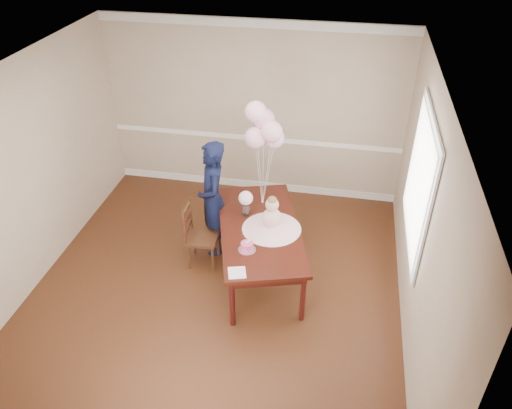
% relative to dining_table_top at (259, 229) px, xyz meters
% --- Properties ---
extents(floor, '(4.50, 5.00, 0.00)m').
position_rel_dining_table_top_xyz_m(floor, '(-0.47, -0.48, -0.69)').
color(floor, '#361A0D').
rests_on(floor, ground).
extents(ceiling, '(4.50, 5.00, 0.02)m').
position_rel_dining_table_top_xyz_m(ceiling, '(-0.47, -0.48, 2.01)').
color(ceiling, silver).
rests_on(ceiling, wall_back).
extents(wall_back, '(4.50, 0.02, 2.70)m').
position_rel_dining_table_top_xyz_m(wall_back, '(-0.47, 2.02, 0.66)').
color(wall_back, tan).
rests_on(wall_back, floor).
extents(wall_front, '(4.50, 0.02, 2.70)m').
position_rel_dining_table_top_xyz_m(wall_front, '(-0.47, -2.98, 0.66)').
color(wall_front, tan).
rests_on(wall_front, floor).
extents(wall_left, '(0.02, 5.00, 2.70)m').
position_rel_dining_table_top_xyz_m(wall_left, '(-2.72, -0.48, 0.66)').
color(wall_left, tan).
rests_on(wall_left, floor).
extents(wall_right, '(0.02, 5.00, 2.70)m').
position_rel_dining_table_top_xyz_m(wall_right, '(1.78, -0.48, 0.66)').
color(wall_right, tan).
rests_on(wall_right, floor).
extents(chair_rail_trim, '(4.50, 0.02, 0.07)m').
position_rel_dining_table_top_xyz_m(chair_rail_trim, '(-0.47, 2.01, 0.21)').
color(chair_rail_trim, white).
rests_on(chair_rail_trim, wall_back).
extents(crown_molding, '(4.50, 0.02, 0.12)m').
position_rel_dining_table_top_xyz_m(crown_molding, '(-0.47, 2.01, 1.94)').
color(crown_molding, silver).
rests_on(crown_molding, wall_back).
extents(baseboard_trim, '(4.50, 0.02, 0.12)m').
position_rel_dining_table_top_xyz_m(baseboard_trim, '(-0.47, 2.01, -0.63)').
color(baseboard_trim, white).
rests_on(baseboard_trim, floor).
extents(window_frame, '(0.02, 1.66, 1.56)m').
position_rel_dining_table_top_xyz_m(window_frame, '(1.76, 0.02, 0.86)').
color(window_frame, silver).
rests_on(window_frame, wall_right).
extents(window_blinds, '(0.01, 1.50, 1.40)m').
position_rel_dining_table_top_xyz_m(window_blinds, '(1.74, 0.02, 0.86)').
color(window_blinds, silver).
rests_on(window_blinds, wall_right).
extents(dining_table_top, '(1.46, 2.10, 0.05)m').
position_rel_dining_table_top_xyz_m(dining_table_top, '(0.00, 0.00, 0.00)').
color(dining_table_top, black).
rests_on(dining_table_top, table_leg_fl).
extents(table_apron, '(1.34, 1.98, 0.10)m').
position_rel_dining_table_top_xyz_m(table_apron, '(0.00, -0.00, -0.07)').
color(table_apron, black).
rests_on(table_apron, table_leg_fl).
extents(table_leg_fl, '(0.08, 0.08, 0.67)m').
position_rel_dining_table_top_xyz_m(table_leg_fl, '(-0.13, -0.96, -0.36)').
color(table_leg_fl, black).
rests_on(table_leg_fl, floor).
extents(table_leg_fr, '(0.08, 0.08, 0.67)m').
position_rel_dining_table_top_xyz_m(table_leg_fr, '(0.64, -0.73, -0.36)').
color(table_leg_fr, black).
rests_on(table_leg_fr, floor).
extents(table_leg_bl, '(0.08, 0.08, 0.67)m').
position_rel_dining_table_top_xyz_m(table_leg_bl, '(-0.64, 0.73, -0.36)').
color(table_leg_bl, black).
rests_on(table_leg_bl, floor).
extents(table_leg_br, '(0.08, 0.08, 0.67)m').
position_rel_dining_table_top_xyz_m(table_leg_br, '(0.13, 0.96, -0.36)').
color(table_leg_br, black).
rests_on(table_leg_br, floor).
extents(baby_skirt, '(0.90, 0.90, 0.10)m').
position_rel_dining_table_top_xyz_m(baby_skirt, '(0.15, -0.00, 0.07)').
color(baby_skirt, '#FAB8CC').
rests_on(baby_skirt, dining_table_top).
extents(baby_torso, '(0.23, 0.23, 0.23)m').
position_rel_dining_table_top_xyz_m(baby_torso, '(0.15, -0.00, 0.20)').
color(baby_torso, pink).
rests_on(baby_torso, baby_skirt).
extents(baby_head, '(0.16, 0.16, 0.16)m').
position_rel_dining_table_top_xyz_m(baby_head, '(0.15, -0.00, 0.38)').
color(baby_head, '#D6AD93').
rests_on(baby_head, baby_torso).
extents(baby_hair, '(0.11, 0.11, 0.11)m').
position_rel_dining_table_top_xyz_m(baby_hair, '(0.15, -0.00, 0.43)').
color(baby_hair, brown).
rests_on(baby_hair, baby_head).
extents(cake_platter, '(0.26, 0.26, 0.01)m').
position_rel_dining_table_top_xyz_m(cake_platter, '(-0.06, -0.47, 0.03)').
color(cake_platter, silver).
rests_on(cake_platter, dining_table_top).
extents(birthday_cake, '(0.18, 0.18, 0.10)m').
position_rel_dining_table_top_xyz_m(birthday_cake, '(-0.06, -0.47, 0.08)').
color(birthday_cake, '#D74476').
rests_on(birthday_cake, cake_platter).
extents(cake_flower_a, '(0.03, 0.03, 0.03)m').
position_rel_dining_table_top_xyz_m(cake_flower_a, '(-0.06, -0.47, 0.14)').
color(cake_flower_a, white).
rests_on(cake_flower_a, birthday_cake).
extents(cake_flower_b, '(0.03, 0.03, 0.03)m').
position_rel_dining_table_top_xyz_m(cake_flower_b, '(-0.04, -0.44, 0.14)').
color(cake_flower_b, white).
rests_on(cake_flower_b, birthday_cake).
extents(rose_vase_near, '(0.12, 0.12, 0.15)m').
position_rel_dining_table_top_xyz_m(rose_vase_near, '(-0.22, 0.23, 0.10)').
color(rose_vase_near, silver).
rests_on(rose_vase_near, dining_table_top).
extents(roses_near, '(0.18, 0.18, 0.18)m').
position_rel_dining_table_top_xyz_m(roses_near, '(-0.22, 0.23, 0.27)').
color(roses_near, silver).
rests_on(roses_near, rose_vase_near).
extents(napkin, '(0.24, 0.24, 0.01)m').
position_rel_dining_table_top_xyz_m(napkin, '(-0.09, -0.87, 0.03)').
color(napkin, white).
rests_on(napkin, dining_table_top).
extents(balloon_weight, '(0.05, 0.05, 0.02)m').
position_rel_dining_table_top_xyz_m(balloon_weight, '(-0.06, 0.53, 0.03)').
color(balloon_weight, white).
rests_on(balloon_weight, dining_table_top).
extents(balloon_a, '(0.27, 0.27, 0.27)m').
position_rel_dining_table_top_xyz_m(balloon_a, '(-0.15, 0.50, 0.98)').
color(balloon_a, '#E8A4B9').
rests_on(balloon_a, balloon_ribbon_a).
extents(balloon_b, '(0.27, 0.27, 0.27)m').
position_rel_dining_table_top_xyz_m(balloon_b, '(0.05, 0.51, 1.07)').
color(balloon_b, '#EDA8BE').
rests_on(balloon_b, balloon_ribbon_b).
extents(balloon_c, '(0.27, 0.27, 0.27)m').
position_rel_dining_table_top_xyz_m(balloon_c, '(-0.07, 0.63, 1.17)').
color(balloon_c, '#D999B8').
rests_on(balloon_c, balloon_ribbon_c).
extents(balloon_d, '(0.27, 0.27, 0.27)m').
position_rel_dining_table_top_xyz_m(balloon_d, '(-0.16, 0.62, 1.27)').
color(balloon_d, '#FFB4D1').
rests_on(balloon_d, balloon_ribbon_d).
extents(balloon_e, '(0.27, 0.27, 0.27)m').
position_rel_dining_table_top_xyz_m(balloon_e, '(0.06, 0.64, 0.93)').
color(balloon_e, '#F6AED3').
rests_on(balloon_e, balloon_ribbon_e).
extents(balloon_ribbon_a, '(0.09, 0.03, 0.80)m').
position_rel_dining_table_top_xyz_m(balloon_ribbon_a, '(-0.10, 0.52, 0.43)').
color(balloon_ribbon_a, silver).
rests_on(balloon_ribbon_a, balloon_weight).
extents(balloon_ribbon_b, '(0.11, 0.02, 0.89)m').
position_rel_dining_table_top_xyz_m(balloon_ribbon_b, '(-0.01, 0.52, 0.48)').
color(balloon_ribbon_b, white).
rests_on(balloon_ribbon_b, balloon_weight).
extents(balloon_ribbon_c, '(0.01, 0.09, 0.99)m').
position_rel_dining_table_top_xyz_m(balloon_ribbon_c, '(-0.06, 0.58, 0.53)').
color(balloon_ribbon_c, white).
rests_on(balloon_ribbon_c, balloon_weight).
extents(balloon_ribbon_d, '(0.10, 0.07, 1.08)m').
position_rel_dining_table_top_xyz_m(balloon_ribbon_d, '(-0.11, 0.57, 0.58)').
color(balloon_ribbon_d, white).
rests_on(balloon_ribbon_d, balloon_weight).
extents(balloon_ribbon_e, '(0.11, 0.11, 0.74)m').
position_rel_dining_table_top_xyz_m(balloon_ribbon_e, '(-0.00, 0.59, 0.41)').
color(balloon_ribbon_e, white).
rests_on(balloon_ribbon_e, balloon_weight).
extents(dining_chair_seat, '(0.41, 0.41, 0.04)m').
position_rel_dining_table_top_xyz_m(dining_chair_seat, '(-0.76, 0.05, -0.29)').
color(dining_chair_seat, '#381D0F').
rests_on(dining_chair_seat, chair_leg_fl).
extents(chair_leg_fl, '(0.04, 0.04, 0.38)m').
position_rel_dining_table_top_xyz_m(chair_leg_fl, '(-0.91, -0.12, -0.50)').
color(chair_leg_fl, '#3C1F10').
rests_on(chair_leg_fl, floor).
extents(chair_leg_fr, '(0.04, 0.04, 0.38)m').
position_rel_dining_table_top_xyz_m(chair_leg_fr, '(-0.59, -0.10, -0.50)').
color(chair_leg_fr, '#321B0D').
rests_on(chair_leg_fr, floor).
extents(chair_leg_bl, '(0.04, 0.04, 0.38)m').
position_rel_dining_table_top_xyz_m(chair_leg_bl, '(-0.93, 0.20, -0.50)').
color(chair_leg_bl, '#38170F').
rests_on(chair_leg_bl, floor).
extents(chair_leg_br, '(0.04, 0.04, 0.38)m').
position_rel_dining_table_top_xyz_m(chair_leg_br, '(-0.61, 0.22, -0.50)').
color(chair_leg_br, '#3A1E0F').
rests_on(chair_leg_br, floor).
extents(chair_back_post_l, '(0.04, 0.04, 0.50)m').
position_rel_dining_table_top_xyz_m(chair_back_post_l, '(-0.93, -0.12, -0.03)').
color(chair_back_post_l, '#39180F').
rests_on(chair_back_post_l, dining_chair_seat).
extents(chair_back_post_r, '(0.04, 0.04, 0.50)m').
position_rel_dining_table_top_xyz_m(chair_back_post_r, '(-0.95, 0.20, -0.03)').
color(chair_back_post_r, '#361E0E').
rests_on(chair_back_post_r, dining_chair_seat).
extents(chair_slat_low, '(0.05, 0.36, 0.04)m').
position_rel_dining_table_top_xyz_m(chair_slat_low, '(-0.94, 0.04, -0.14)').
color(chair_slat_low, black).
rests_on(chair_slat_low, dining_chair_seat).
extents(chair_slat_mid, '(0.05, 0.36, 0.04)m').
position_rel_dining_table_top_xyz_m(chair_slat_mid, '(-0.94, 0.04, 0.00)').
color(chair_slat_mid, '#35160E').
rests_on(chair_slat_mid, dining_chair_seat).
extents(chair_slat_top, '(0.05, 0.36, 0.04)m').
position_rel_dining_table_top_xyz_m(chair_slat_top, '(-0.94, 0.04, 0.15)').
color(chair_slat_top, '#381F0F').
rests_on(chair_slat_top, dining_chair_seat).
extents(woman, '(0.58, 0.69, 1.62)m').
position_rel_dining_table_top_xyz_m(woman, '(-0.69, 0.36, 0.12)').
color(woman, black).
rests_on(woman, floor).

